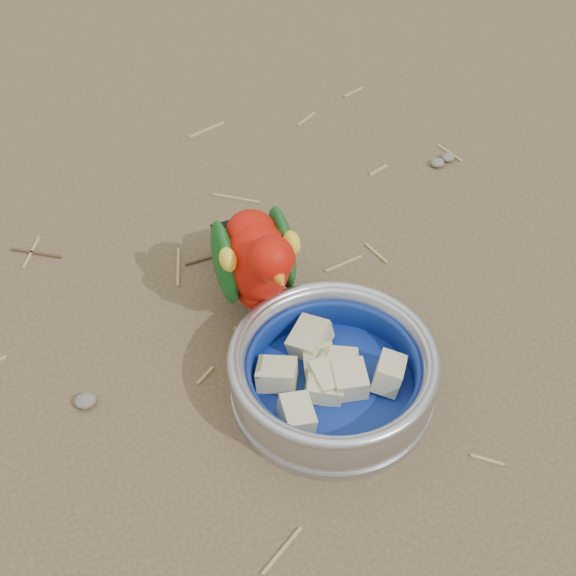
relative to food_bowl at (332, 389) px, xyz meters
name	(u,v)px	position (x,y,z in m)	size (l,w,h in m)	color
ground	(255,367)	(-0.06, 0.06, -0.01)	(60.00, 60.00, 0.00)	brown
food_bowl	(332,389)	(0.00, 0.00, 0.00)	(0.20, 0.20, 0.02)	#B2B2BA
bowl_wall	(333,371)	(0.00, 0.00, 0.03)	(0.20, 0.20, 0.04)	#B2B2BA
fruit_wedges	(333,375)	(0.00, 0.00, 0.02)	(0.12, 0.12, 0.03)	beige
lory_parrot	(258,269)	(-0.04, 0.13, 0.06)	(0.09, 0.18, 0.14)	#C01106
ground_debris	(250,296)	(-0.04, 0.16, -0.01)	(0.90, 0.80, 0.01)	#A48B56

